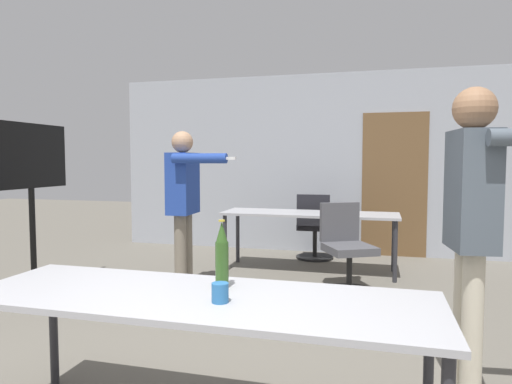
{
  "coord_description": "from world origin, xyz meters",
  "views": [
    {
      "loc": [
        0.88,
        -1.5,
        1.37
      ],
      "look_at": [
        -0.14,
        2.29,
        1.1
      ],
      "focal_mm": 32.0,
      "sensor_mm": 36.0,
      "label": 1
    }
  ],
  "objects_px": {
    "office_chair_near_pushed": "(346,251)",
    "office_chair_mid_tucked": "(314,229)",
    "tv_screen": "(31,188)",
    "beer_bottle": "(222,256)",
    "drink_cup": "(220,293)",
    "person_near_casual": "(184,194)",
    "person_right_polo": "(474,208)"
  },
  "relations": [
    {
      "from": "office_chair_mid_tucked",
      "to": "office_chair_near_pushed",
      "type": "xyz_separation_m",
      "value": [
        0.53,
        -1.42,
        0.0
      ]
    },
    {
      "from": "tv_screen",
      "to": "office_chair_mid_tucked",
      "type": "height_order",
      "value": "tv_screen"
    },
    {
      "from": "person_near_casual",
      "to": "beer_bottle",
      "type": "distance_m",
      "value": 2.58
    },
    {
      "from": "person_right_polo",
      "to": "beer_bottle",
      "type": "relative_size",
      "value": 5.18
    },
    {
      "from": "person_right_polo",
      "to": "drink_cup",
      "type": "relative_size",
      "value": 20.09
    },
    {
      "from": "tv_screen",
      "to": "drink_cup",
      "type": "relative_size",
      "value": 19.72
    },
    {
      "from": "tv_screen",
      "to": "person_near_casual",
      "type": "height_order",
      "value": "tv_screen"
    },
    {
      "from": "beer_bottle",
      "to": "drink_cup",
      "type": "distance_m",
      "value": 0.27
    },
    {
      "from": "tv_screen",
      "to": "office_chair_mid_tucked",
      "type": "distance_m",
      "value": 3.56
    },
    {
      "from": "tv_screen",
      "to": "beer_bottle",
      "type": "relative_size",
      "value": 5.09
    },
    {
      "from": "tv_screen",
      "to": "drink_cup",
      "type": "bearing_deg",
      "value": -125.84
    },
    {
      "from": "person_near_casual",
      "to": "beer_bottle",
      "type": "height_order",
      "value": "person_near_casual"
    },
    {
      "from": "office_chair_near_pushed",
      "to": "office_chair_mid_tucked",
      "type": "bearing_deg",
      "value": -97.86
    },
    {
      "from": "office_chair_mid_tucked",
      "to": "person_right_polo",
      "type": "bearing_deg",
      "value": -70.2
    },
    {
      "from": "person_near_casual",
      "to": "person_right_polo",
      "type": "distance_m",
      "value": 2.97
    },
    {
      "from": "tv_screen",
      "to": "office_chair_near_pushed",
      "type": "bearing_deg",
      "value": -73.61
    },
    {
      "from": "drink_cup",
      "to": "tv_screen",
      "type": "bearing_deg",
      "value": 144.16
    },
    {
      "from": "beer_bottle",
      "to": "office_chair_mid_tucked",
      "type": "bearing_deg",
      "value": 91.28
    },
    {
      "from": "person_right_polo",
      "to": "office_chair_near_pushed",
      "type": "bearing_deg",
      "value": -163.71
    },
    {
      "from": "office_chair_near_pushed",
      "to": "beer_bottle",
      "type": "xyz_separation_m",
      "value": [
        -0.44,
        -2.68,
        0.47
      ]
    },
    {
      "from": "person_near_casual",
      "to": "office_chair_mid_tucked",
      "type": "xyz_separation_m",
      "value": [
        1.12,
        1.83,
        -0.59
      ]
    },
    {
      "from": "office_chair_mid_tucked",
      "to": "tv_screen",
      "type": "bearing_deg",
      "value": -139.92
    },
    {
      "from": "office_chair_mid_tucked",
      "to": "office_chair_near_pushed",
      "type": "distance_m",
      "value": 1.52
    },
    {
      "from": "person_near_casual",
      "to": "person_right_polo",
      "type": "relative_size",
      "value": 0.94
    },
    {
      "from": "office_chair_mid_tucked",
      "to": "drink_cup",
      "type": "height_order",
      "value": "office_chair_mid_tucked"
    },
    {
      "from": "tv_screen",
      "to": "office_chair_near_pushed",
      "type": "height_order",
      "value": "tv_screen"
    },
    {
      "from": "person_near_casual",
      "to": "office_chair_mid_tucked",
      "type": "bearing_deg",
      "value": 145.96
    },
    {
      "from": "person_near_casual",
      "to": "person_right_polo",
      "type": "xyz_separation_m",
      "value": [
        2.5,
        -1.6,
        0.08
      ]
    },
    {
      "from": "beer_bottle",
      "to": "drink_cup",
      "type": "relative_size",
      "value": 3.88
    },
    {
      "from": "person_right_polo",
      "to": "person_near_casual",
      "type": "bearing_deg",
      "value": -129.09
    },
    {
      "from": "person_near_casual",
      "to": "person_right_polo",
      "type": "height_order",
      "value": "person_right_polo"
    },
    {
      "from": "beer_bottle",
      "to": "drink_cup",
      "type": "bearing_deg",
      "value": -72.73
    }
  ]
}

